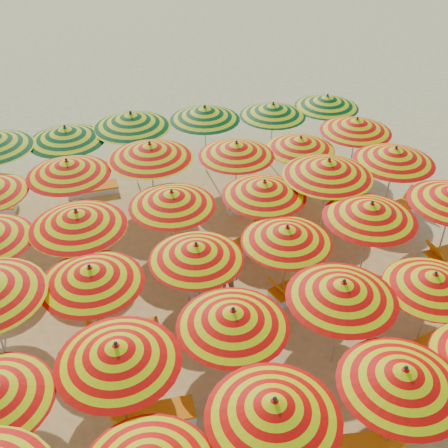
{
  "coord_description": "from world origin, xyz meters",
  "views": [
    {
      "loc": [
        -3.87,
        -11.0,
        10.28
      ],
      "look_at": [
        0.0,
        0.5,
        1.6
      ],
      "focal_mm": 45.0,
      "sensor_mm": 36.0,
      "label": 1
    }
  ],
  "objects_px": {
    "umbrella_28": "(300,143)",
    "lounger_6": "(123,335)",
    "umbrella_7": "(117,353)",
    "umbrella_31": "(66,134)",
    "umbrella_29": "(356,125)",
    "umbrella_14": "(196,252)",
    "umbrella_25": "(68,168)",
    "lounger_12": "(397,209)",
    "umbrella_9": "(343,290)",
    "umbrella_23": "(395,155)",
    "umbrella_26": "(150,151)",
    "lounger_4": "(152,416)",
    "umbrella_20": "(172,199)",
    "umbrella_19": "(77,219)",
    "lounger_5": "(443,341)",
    "umbrella_34": "(273,110)",
    "beachgoer_b": "(227,276)",
    "lounger_16": "(91,189)",
    "lounger_10": "(70,284)",
    "lounger_11": "(243,246)",
    "umbrella_2": "(274,409)",
    "lounger_17": "(306,153)",
    "lounger_14": "(254,204)",
    "umbrella_27": "(236,149)",
    "umbrella_15": "(287,234)",
    "umbrella_32": "(131,120)",
    "umbrella_21": "(264,189)",
    "umbrella_8": "(233,318)",
    "umbrella_13": "(91,275)",
    "umbrella_16": "(371,211)",
    "beachgoer_a": "(195,289)",
    "lounger_7": "(298,287)",
    "umbrella_35": "(327,101)",
    "umbrella_22": "(328,168)",
    "umbrella_33": "(205,113)"
  },
  "relations": [
    {
      "from": "umbrella_9",
      "to": "umbrella_27",
      "type": "bearing_deg",
      "value": 89.81
    },
    {
      "from": "umbrella_32",
      "to": "umbrella_34",
      "type": "height_order",
      "value": "umbrella_32"
    },
    {
      "from": "umbrella_19",
      "to": "lounger_16",
      "type": "height_order",
      "value": "umbrella_19"
    },
    {
      "from": "umbrella_23",
      "to": "umbrella_26",
      "type": "bearing_deg",
      "value": 160.87
    },
    {
      "from": "umbrella_7",
      "to": "umbrella_14",
      "type": "distance_m",
      "value": 3.47
    },
    {
      "from": "umbrella_31",
      "to": "umbrella_34",
      "type": "xyz_separation_m",
      "value": [
        7.03,
        -0.14,
        -0.12
      ]
    },
    {
      "from": "umbrella_14",
      "to": "umbrella_25",
      "type": "distance_m",
      "value": 5.33
    },
    {
      "from": "umbrella_14",
      "to": "lounger_4",
      "type": "distance_m",
      "value": 3.74
    },
    {
      "from": "umbrella_7",
      "to": "umbrella_21",
      "type": "distance_m",
      "value": 6.66
    },
    {
      "from": "umbrella_15",
      "to": "umbrella_29",
      "type": "bearing_deg",
      "value": 45.79
    },
    {
      "from": "lounger_4",
      "to": "umbrella_8",
      "type": "bearing_deg",
      "value": -165.96
    },
    {
      "from": "umbrella_29",
      "to": "beachgoer_a",
      "type": "xyz_separation_m",
      "value": [
        -6.85,
        -4.39,
        -1.47
      ]
    },
    {
      "from": "umbrella_22",
      "to": "lounger_11",
      "type": "distance_m",
      "value": 3.35
    },
    {
      "from": "lounger_10",
      "to": "lounger_11",
      "type": "xyz_separation_m",
      "value": [
        5.0,
        0.06,
        0.0
      ]
    },
    {
      "from": "umbrella_9",
      "to": "lounger_5",
      "type": "height_order",
      "value": "umbrella_9"
    },
    {
      "from": "umbrella_8",
      "to": "lounger_17",
      "type": "bearing_deg",
      "value": 56.05
    },
    {
      "from": "umbrella_19",
      "to": "umbrella_33",
      "type": "height_order",
      "value": "umbrella_19"
    },
    {
      "from": "umbrella_13",
      "to": "umbrella_21",
      "type": "height_order",
      "value": "umbrella_13"
    },
    {
      "from": "umbrella_2",
      "to": "lounger_5",
      "type": "bearing_deg",
      "value": 19.28
    },
    {
      "from": "umbrella_29",
      "to": "umbrella_31",
      "type": "relative_size",
      "value": 1.14
    },
    {
      "from": "umbrella_27",
      "to": "beachgoer_a",
      "type": "xyz_separation_m",
      "value": [
        -2.55,
        -4.11,
        -1.45
      ]
    },
    {
      "from": "umbrella_13",
      "to": "umbrella_25",
      "type": "relative_size",
      "value": 0.95
    },
    {
      "from": "umbrella_28",
      "to": "lounger_6",
      "type": "xyz_separation_m",
      "value": [
        -6.65,
        -4.48,
        -1.9
      ]
    },
    {
      "from": "umbrella_19",
      "to": "lounger_5",
      "type": "relative_size",
      "value": 1.64
    },
    {
      "from": "umbrella_23",
      "to": "lounger_17",
      "type": "xyz_separation_m",
      "value": [
        -0.55,
        4.48,
        -2.12
      ]
    },
    {
      "from": "umbrella_32",
      "to": "lounger_4",
      "type": "bearing_deg",
      "value": -99.61
    },
    {
      "from": "umbrella_33",
      "to": "lounger_11",
      "type": "distance_m",
      "value": 5.25
    },
    {
      "from": "lounger_11",
      "to": "umbrella_20",
      "type": "bearing_deg",
      "value": 155.27
    },
    {
      "from": "umbrella_16",
      "to": "umbrella_28",
      "type": "relative_size",
      "value": 1.08
    },
    {
      "from": "umbrella_28",
      "to": "umbrella_20",
      "type": "bearing_deg",
      "value": -156.46
    },
    {
      "from": "umbrella_7",
      "to": "umbrella_31",
      "type": "xyz_separation_m",
      "value": [
        0.01,
        9.47,
        0.03
      ]
    },
    {
      "from": "umbrella_19",
      "to": "umbrella_34",
      "type": "height_order",
      "value": "umbrella_19"
    },
    {
      "from": "umbrella_25",
      "to": "lounger_5",
      "type": "height_order",
      "value": "umbrella_25"
    },
    {
      "from": "lounger_10",
      "to": "lounger_12",
      "type": "xyz_separation_m",
      "value": [
        10.42,
        0.3,
        0.0
      ]
    },
    {
      "from": "umbrella_28",
      "to": "beachgoer_b",
      "type": "height_order",
      "value": "umbrella_28"
    },
    {
      "from": "umbrella_19",
      "to": "umbrella_20",
      "type": "xyz_separation_m",
      "value": [
        2.49,
        0.31,
        -0.11
      ]
    },
    {
      "from": "umbrella_8",
      "to": "umbrella_26",
      "type": "distance_m",
      "value": 7.11
    },
    {
      "from": "umbrella_21",
      "to": "umbrella_23",
      "type": "relative_size",
      "value": 0.88
    },
    {
      "from": "umbrella_21",
      "to": "umbrella_9",
      "type": "bearing_deg",
      "value": -89.88
    },
    {
      "from": "umbrella_29",
      "to": "lounger_6",
      "type": "xyz_separation_m",
      "value": [
        -8.8,
        -4.78,
        -2.05
      ]
    },
    {
      "from": "umbrella_34",
      "to": "beachgoer_b",
      "type": "relative_size",
      "value": 1.83
    },
    {
      "from": "umbrella_2",
      "to": "lounger_17",
      "type": "xyz_separation_m",
      "value": [
        6.26,
        11.49,
        -2.08
      ]
    },
    {
      "from": "umbrella_2",
      "to": "umbrella_7",
      "type": "relative_size",
      "value": 0.91
    },
    {
      "from": "lounger_12",
      "to": "umbrella_9",
      "type": "bearing_deg",
      "value": -146.9
    },
    {
      "from": "umbrella_25",
      "to": "lounger_7",
      "type": "relative_size",
      "value": 1.44
    },
    {
      "from": "umbrella_14",
      "to": "umbrella_32",
      "type": "distance_m",
      "value": 6.97
    },
    {
      "from": "umbrella_35",
      "to": "lounger_4",
      "type": "relative_size",
      "value": 1.71
    },
    {
      "from": "umbrella_8",
      "to": "umbrella_13",
      "type": "xyz_separation_m",
      "value": [
        -2.54,
        2.23,
        0.02
      ]
    },
    {
      "from": "umbrella_8",
      "to": "umbrella_27",
      "type": "bearing_deg",
      "value": 69.82
    },
    {
      "from": "umbrella_31",
      "to": "lounger_14",
      "type": "height_order",
      "value": "umbrella_31"
    }
  ]
}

